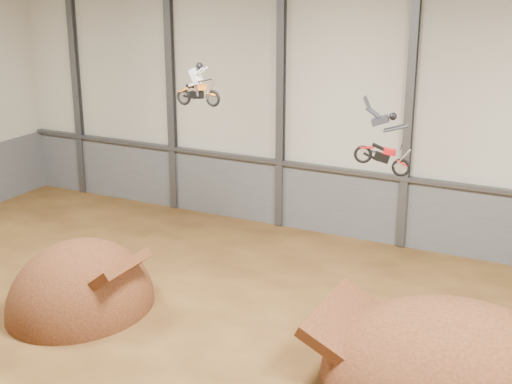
# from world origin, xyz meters

# --- Properties ---
(floor) EXTENTS (40.00, 40.00, 0.00)m
(floor) POSITION_xyz_m (0.00, 0.00, 0.00)
(floor) COLOR #482C13
(floor) RESTS_ON ground
(back_wall) EXTENTS (40.00, 0.10, 14.00)m
(back_wall) POSITION_xyz_m (0.00, 15.00, 7.00)
(back_wall) COLOR beige
(back_wall) RESTS_ON ground
(lower_band_back) EXTENTS (39.80, 0.18, 3.50)m
(lower_band_back) POSITION_xyz_m (0.00, 14.90, 1.75)
(lower_band_back) COLOR slate
(lower_band_back) RESTS_ON ground
(steel_rail) EXTENTS (39.80, 0.35, 0.20)m
(steel_rail) POSITION_xyz_m (0.00, 14.75, 3.55)
(steel_rail) COLOR #47494F
(steel_rail) RESTS_ON lower_band_back
(steel_column_0) EXTENTS (0.40, 0.36, 13.90)m
(steel_column_0) POSITION_xyz_m (-16.67, 14.80, 7.00)
(steel_column_0) COLOR #47494F
(steel_column_0) RESTS_ON ground
(steel_column_1) EXTENTS (0.40, 0.36, 13.90)m
(steel_column_1) POSITION_xyz_m (-10.00, 14.80, 7.00)
(steel_column_1) COLOR #47494F
(steel_column_1) RESTS_ON ground
(steel_column_2) EXTENTS (0.40, 0.36, 13.90)m
(steel_column_2) POSITION_xyz_m (-3.33, 14.80, 7.00)
(steel_column_2) COLOR #47494F
(steel_column_2) RESTS_ON ground
(steel_column_3) EXTENTS (0.40, 0.36, 13.90)m
(steel_column_3) POSITION_xyz_m (3.33, 14.80, 7.00)
(steel_column_3) COLOR #47494F
(steel_column_3) RESTS_ON ground
(takeoff_ramp) EXTENTS (5.65, 6.51, 5.65)m
(takeoff_ramp) POSITION_xyz_m (-6.52, 2.39, 0.00)
(takeoff_ramp) COLOR #3D1D0F
(takeoff_ramp) RESTS_ON ground
(fmx_rider_a) EXTENTS (2.25, 0.98, 2.00)m
(fmx_rider_a) POSITION_xyz_m (-3.09, 6.34, 8.93)
(fmx_rider_a) COLOR orange
(fmx_rider_b) EXTENTS (3.30, 1.43, 2.95)m
(fmx_rider_b) POSITION_xyz_m (4.82, 5.33, 7.74)
(fmx_rider_b) COLOR #AA1114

